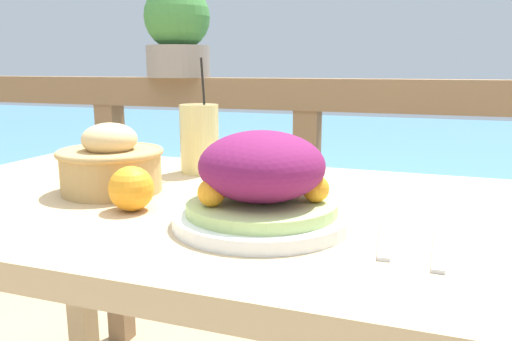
{
  "coord_description": "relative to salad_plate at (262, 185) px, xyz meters",
  "views": [
    {
      "loc": [
        0.34,
        -0.79,
        0.98
      ],
      "look_at": [
        0.07,
        -0.01,
        0.81
      ],
      "focal_mm": 35.0,
      "sensor_mm": 36.0,
      "label": 1
    }
  ],
  "objects": [
    {
      "name": "railing_fence",
      "position": [
        -0.11,
        0.74,
        -0.15
      ],
      "size": [
        2.8,
        0.08,
        0.95
      ],
      "color": "brown",
      "rests_on": "ground_plane"
    },
    {
      "name": "orange_near_basket",
      "position": [
        -0.22,
        -0.0,
        -0.02
      ],
      "size": [
        0.07,
        0.07,
        0.07
      ],
      "color": "orange",
      "rests_on": "patio_table"
    },
    {
      "name": "bread_basket",
      "position": [
        -0.33,
        0.1,
        -0.01
      ],
      "size": [
        0.2,
        0.2,
        0.13
      ],
      "color": "tan",
      "rests_on": "patio_table"
    },
    {
      "name": "knife",
      "position": [
        0.25,
        -0.02,
        -0.06
      ],
      "size": [
        0.02,
        0.18,
        0.0
      ],
      "color": "silver",
      "rests_on": "patio_table"
    },
    {
      "name": "fork",
      "position": [
        0.18,
        0.0,
        -0.06
      ],
      "size": [
        0.03,
        0.18,
        0.0
      ],
      "color": "silver",
      "rests_on": "patio_table"
    },
    {
      "name": "potted_plant",
      "position": [
        -0.53,
        0.74,
        0.28
      ],
      "size": [
        0.2,
        0.2,
        0.28
      ],
      "color": "gray",
      "rests_on": "railing_fence"
    },
    {
      "name": "drink_glass",
      "position": [
        -0.25,
        0.31,
        0.01
      ],
      "size": [
        0.09,
        0.09,
        0.25
      ],
      "color": "#DBCC7F",
      "rests_on": "patio_table"
    },
    {
      "name": "sea_backdrop",
      "position": [
        -0.11,
        3.24,
        -0.6
      ],
      "size": [
        12.0,
        4.0,
        0.42
      ],
      "color": "teal",
      "rests_on": "ground_plane"
    },
    {
      "name": "patio_table",
      "position": [
        -0.11,
        0.11,
        -0.16
      ],
      "size": [
        1.26,
        0.71,
        0.75
      ],
      "color": "tan",
      "rests_on": "ground_plane"
    },
    {
      "name": "salad_plate",
      "position": [
        0.0,
        0.0,
        0.0
      ],
      "size": [
        0.27,
        0.27,
        0.14
      ],
      "color": "white",
      "rests_on": "patio_table"
    }
  ]
}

